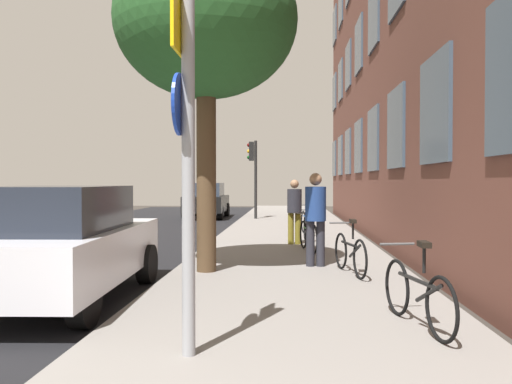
% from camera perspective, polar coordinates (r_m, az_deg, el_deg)
% --- Properties ---
extents(ground_plane, '(41.80, 41.80, 0.00)m').
position_cam_1_polar(ground_plane, '(15.99, -9.05, -4.96)').
color(ground_plane, '#332D28').
extents(road_asphalt, '(7.00, 38.00, 0.01)m').
position_cam_1_polar(road_asphalt, '(16.57, -16.18, -4.76)').
color(road_asphalt, black).
rests_on(road_asphalt, ground).
extents(sidewalk, '(4.20, 38.00, 0.12)m').
position_cam_1_polar(sidewalk, '(15.60, 3.64, -4.88)').
color(sidewalk, gray).
rests_on(sidewalk, ground).
extents(sign_post, '(0.16, 0.60, 3.32)m').
position_cam_1_polar(sign_post, '(4.83, -7.56, 5.64)').
color(sign_post, gray).
rests_on(sign_post, sidewalk).
extents(traffic_light, '(0.43, 0.24, 3.30)m').
position_cam_1_polar(traffic_light, '(22.51, -0.30, 2.91)').
color(traffic_light, black).
rests_on(traffic_light, sidewalk).
extents(tree_near, '(3.19, 3.19, 5.73)m').
position_cam_1_polar(tree_near, '(9.71, -5.39, 17.67)').
color(tree_near, '#4C3823').
rests_on(tree_near, sidewalk).
extents(bicycle_0, '(0.51, 1.72, 0.95)m').
position_cam_1_polar(bicycle_0, '(6.05, 16.95, -10.39)').
color(bicycle_0, black).
rests_on(bicycle_0, sidewalk).
extents(bicycle_1, '(0.50, 1.67, 0.94)m').
position_cam_1_polar(bicycle_1, '(9.21, 10.07, -6.41)').
color(bicycle_1, black).
rests_on(bicycle_1, sidewalk).
extents(bicycle_2, '(0.48, 1.63, 0.94)m').
position_cam_1_polar(bicycle_2, '(12.05, 5.65, -4.62)').
color(bicycle_2, black).
rests_on(bicycle_2, sidewalk).
extents(bicycle_3, '(0.42, 1.66, 0.92)m').
position_cam_1_polar(bicycle_3, '(13.82, 5.45, -3.91)').
color(bicycle_3, black).
rests_on(bicycle_3, sidewalk).
extents(bicycle_4, '(0.42, 1.62, 0.96)m').
position_cam_1_polar(bicycle_4, '(15.97, 5.41, -3.18)').
color(bicycle_4, black).
rests_on(bicycle_4, sidewalk).
extents(pedestrian_0, '(0.42, 0.42, 1.73)m').
position_cam_1_polar(pedestrian_0, '(9.90, 6.41, -2.26)').
color(pedestrian_0, '#26262D').
rests_on(pedestrian_0, sidewalk).
extents(pedestrian_1, '(0.42, 0.42, 1.62)m').
position_cam_1_polar(pedestrian_1, '(13.35, 4.15, -1.65)').
color(pedestrian_1, olive).
rests_on(pedestrian_1, sidewalk).
extents(car_0, '(2.02, 4.32, 1.62)m').
position_cam_1_polar(car_0, '(7.92, -20.24, -5.11)').
color(car_0, silver).
rests_on(car_0, road_asphalt).
extents(car_1, '(1.82, 3.94, 1.62)m').
position_cam_1_polar(car_1, '(24.54, -5.33, -0.87)').
color(car_1, black).
rests_on(car_1, road_asphalt).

